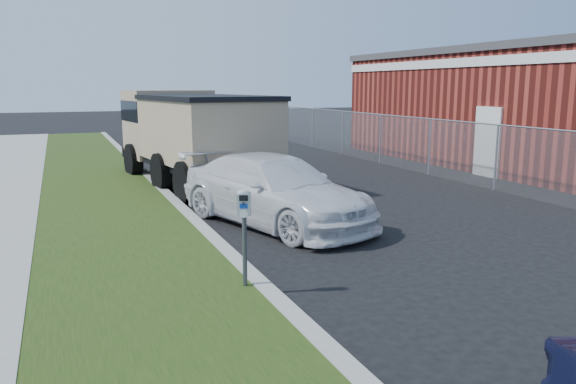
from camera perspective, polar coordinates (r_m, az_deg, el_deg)
name	(u,v)px	position (r m, az deg, el deg)	size (l,w,h in m)	color
ground	(385,253)	(9.86, 9.83, -6.15)	(120.00, 120.00, 0.00)	black
streetside	(36,254)	(10.35, -24.27, -5.75)	(6.12, 50.00, 0.15)	gray
chainlink_fence	(430,136)	(18.68, 14.23, 5.56)	(0.06, 30.06, 30.00)	slate
brick_building	(548,105)	(23.38, 24.88, 8.00)	(9.20, 14.20, 4.17)	maroon
parking_meter	(244,217)	(7.58, -4.47, -2.52)	(0.22, 0.18, 1.35)	#3F4247
white_wagon	(273,190)	(11.70, -1.57, 0.24)	(1.98, 4.88, 1.42)	silver
dump_truck	(192,132)	(16.70, -9.76, 6.05)	(3.56, 7.19, 2.70)	black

